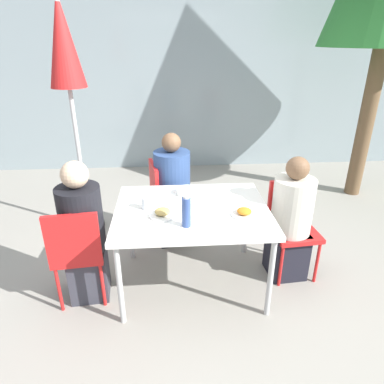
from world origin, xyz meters
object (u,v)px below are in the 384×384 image
person_far (173,193)px  chair_right (291,220)px  chair_far (164,196)px  salad_bowl (187,191)px  person_left (84,236)px  closed_umbrella (65,56)px  drinking_cup (146,203)px  chair_left (77,249)px  bottle (186,212)px  person_right (290,223)px

person_far → chair_right: bearing=49.9°
chair_far → salad_bowl: chair_far is taller
person_left → person_far: bearing=43.2°
chair_far → person_far: 0.10m
chair_right → closed_umbrella: closed_umbrella is taller
chair_right → drinking_cup: size_ratio=8.55×
person_far → closed_umbrella: (-0.99, 0.34, 1.32)m
chair_right → drinking_cup: 1.34m
chair_left → drinking_cup: (0.55, 0.20, 0.29)m
salad_bowl → person_far: bearing=105.6°
closed_umbrella → salad_bowl: (1.12, -0.79, -1.10)m
drinking_cup → salad_bowl: drinking_cup is taller
salad_bowl → bottle: bearing=-93.9°
person_right → closed_umbrella: (-2.03, 1.01, 1.34)m
person_right → chair_far: 1.33m
drinking_cup → chair_right: bearing=5.8°
chair_left → person_far: bearing=44.3°
chair_right → salad_bowl: (-0.95, 0.14, 0.26)m
chair_left → closed_umbrella: bearing=94.2°
person_left → closed_umbrella: bearing=96.9°
person_left → chair_far: size_ratio=1.39×
bottle → person_left: bearing=166.6°
salad_bowl → person_right: bearing=-13.7°
bottle → chair_right: bearing=24.1°
person_right → closed_umbrella: closed_umbrella is taller
person_left → salad_bowl: (0.86, 0.38, 0.20)m
chair_far → salad_bowl: 0.60m
person_right → chair_far: size_ratio=1.32×
person_right → chair_far: person_right is taller
chair_left → person_right: person_right is taller
closed_umbrella → salad_bowl: 1.76m
chair_left → closed_umbrella: 1.87m
chair_far → drinking_cup: 0.82m
chair_right → bottle: bottle is taller
person_left → drinking_cup: (0.51, 0.11, 0.23)m
chair_right → chair_far: (-1.17, 0.63, 0.00)m
chair_left → bottle: 0.94m
chair_right → person_right: bearing=58.0°
person_far → closed_umbrella: size_ratio=0.49×
chair_right → person_right: (-0.04, -0.08, 0.02)m
person_right → person_far: 1.24m
chair_right → person_right: size_ratio=0.76×
person_left → chair_right: person_left is taller
drinking_cup → person_right: bearing=2.2°
drinking_cup → salad_bowl: (0.35, 0.27, -0.03)m
person_far → salad_bowl: size_ratio=6.27×
chair_left → chair_far: same height
person_left → chair_far: (0.65, 0.87, -0.06)m
chair_left → salad_bowl: chair_left is taller
bottle → salad_bowl: bearing=86.1°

